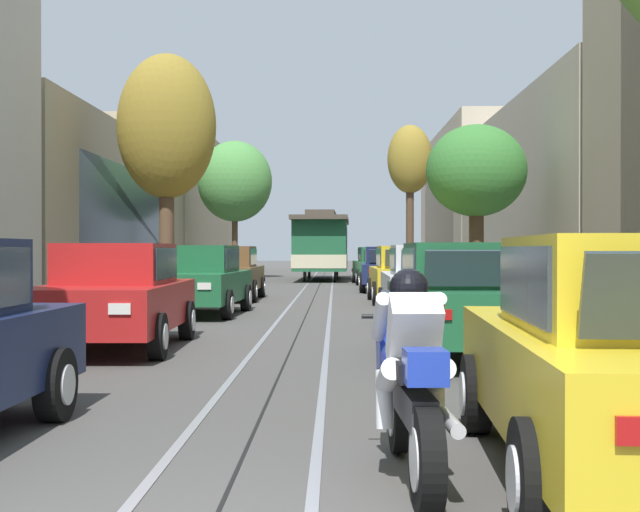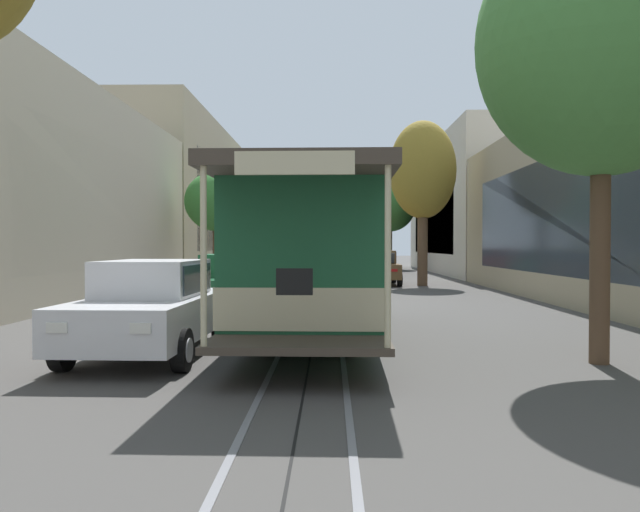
{
  "view_description": "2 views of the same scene",
  "coord_description": "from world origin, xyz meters",
  "px_view_note": "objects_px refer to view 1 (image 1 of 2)",
  "views": [
    {
      "loc": [
        0.67,
        -3.56,
        1.5
      ],
      "look_at": [
        0.12,
        26.82,
        1.26
      ],
      "focal_mm": 49.1,
      "sensor_mm": 36.0,
      "label": 1
    },
    {
      "loc": [
        -0.34,
        50.66,
        1.84
      ],
      "look_at": [
        0.47,
        5.09,
        1.02
      ],
      "focal_mm": 34.47,
      "sensor_mm": 36.0,
      "label": 2
    }
  ],
  "objects_px": {
    "parked_car_green_second_right": "(462,300)",
    "parked_car_red_second_left": "(115,295)",
    "parked_car_green_mid_left": "(199,280)",
    "parked_car_brown_fourth_left": "(228,273)",
    "parked_car_green_sixth_right": "(377,265)",
    "street_tree_kerb_right_second": "(476,173)",
    "parked_car_navy_fifth_right": "(387,269)",
    "cable_car_trolley": "(322,246)",
    "parked_car_white_far_right": "(375,263)",
    "street_tree_kerb_right_mid": "(410,162)",
    "parked_car_yellow_fourth_right": "(405,274)",
    "parked_car_yellow_near_right": "(636,356)",
    "street_tree_kerb_left_mid": "(235,182)",
    "parked_car_white_mid_right": "(428,282)",
    "motorcycle_with_rider": "(411,380)",
    "street_tree_kerb_left_second": "(167,129)"
  },
  "relations": [
    {
      "from": "parked_car_green_second_right",
      "to": "parked_car_red_second_left",
      "type": "bearing_deg",
      "value": 169.19
    },
    {
      "from": "parked_car_green_mid_left",
      "to": "parked_car_brown_fourth_left",
      "type": "height_order",
      "value": "same"
    },
    {
      "from": "parked_car_green_sixth_right",
      "to": "street_tree_kerb_right_second",
      "type": "xyz_separation_m",
      "value": [
        2.44,
        -11.21,
        2.98
      ]
    },
    {
      "from": "parked_car_green_mid_left",
      "to": "parked_car_navy_fifth_right",
      "type": "height_order",
      "value": "same"
    },
    {
      "from": "parked_car_red_second_left",
      "to": "parked_car_green_mid_left",
      "type": "bearing_deg",
      "value": 88.27
    },
    {
      "from": "parked_car_red_second_left",
      "to": "parked_car_green_second_right",
      "type": "relative_size",
      "value": 1.01
    },
    {
      "from": "parked_car_red_second_left",
      "to": "parked_car_green_mid_left",
      "type": "height_order",
      "value": "same"
    },
    {
      "from": "parked_car_red_second_left",
      "to": "cable_car_trolley",
      "type": "height_order",
      "value": "cable_car_trolley"
    },
    {
      "from": "parked_car_white_far_right",
      "to": "street_tree_kerb_right_mid",
      "type": "relative_size",
      "value": 0.55
    },
    {
      "from": "parked_car_green_mid_left",
      "to": "parked_car_yellow_fourth_right",
      "type": "distance_m",
      "value": 6.84
    },
    {
      "from": "parked_car_green_second_right",
      "to": "parked_car_white_far_right",
      "type": "bearing_deg",
      "value": 89.56
    },
    {
      "from": "parked_car_yellow_near_right",
      "to": "street_tree_kerb_left_mid",
      "type": "bearing_deg",
      "value": 100.34
    },
    {
      "from": "parked_car_white_mid_right",
      "to": "motorcycle_with_rider",
      "type": "bearing_deg",
      "value": -96.53
    },
    {
      "from": "parked_car_green_mid_left",
      "to": "parked_car_brown_fourth_left",
      "type": "distance_m",
      "value": 5.91
    },
    {
      "from": "parked_car_white_far_right",
      "to": "parked_car_green_mid_left",
      "type": "bearing_deg",
      "value": -101.86
    },
    {
      "from": "street_tree_kerb_right_mid",
      "to": "street_tree_kerb_left_mid",
      "type": "bearing_deg",
      "value": -170.47
    },
    {
      "from": "parked_car_white_far_right",
      "to": "parked_car_white_mid_right",
      "type": "bearing_deg",
      "value": -90.13
    },
    {
      "from": "parked_car_brown_fourth_left",
      "to": "parked_car_yellow_near_right",
      "type": "distance_m",
      "value": 20.65
    },
    {
      "from": "parked_car_green_second_right",
      "to": "parked_car_white_far_right",
      "type": "relative_size",
      "value": 0.99
    },
    {
      "from": "cable_car_trolley",
      "to": "motorcycle_with_rider",
      "type": "distance_m",
      "value": 36.48
    },
    {
      "from": "parked_car_red_second_left",
      "to": "parked_car_green_mid_left",
      "type": "distance_m",
      "value": 6.74
    },
    {
      "from": "street_tree_kerb_right_mid",
      "to": "cable_car_trolley",
      "type": "distance_m",
      "value": 7.57
    },
    {
      "from": "street_tree_kerb_left_second",
      "to": "street_tree_kerb_right_mid",
      "type": "height_order",
      "value": "street_tree_kerb_right_mid"
    },
    {
      "from": "street_tree_kerb_right_mid",
      "to": "parked_car_red_second_left",
      "type": "bearing_deg",
      "value": -102.31
    },
    {
      "from": "cable_car_trolley",
      "to": "motorcycle_with_rider",
      "type": "height_order",
      "value": "cable_car_trolley"
    },
    {
      "from": "parked_car_yellow_fourth_right",
      "to": "street_tree_kerb_right_second",
      "type": "bearing_deg",
      "value": 37.82
    },
    {
      "from": "cable_car_trolley",
      "to": "motorcycle_with_rider",
      "type": "bearing_deg",
      "value": -88.18
    },
    {
      "from": "street_tree_kerb_left_mid",
      "to": "cable_car_trolley",
      "type": "bearing_deg",
      "value": -29.82
    },
    {
      "from": "parked_car_yellow_near_right",
      "to": "cable_car_trolley",
      "type": "relative_size",
      "value": 0.48
    },
    {
      "from": "parked_car_yellow_near_right",
      "to": "parked_car_white_far_right",
      "type": "height_order",
      "value": "same"
    },
    {
      "from": "cable_car_trolley",
      "to": "parked_car_white_far_right",
      "type": "bearing_deg",
      "value": 36.21
    },
    {
      "from": "street_tree_kerb_left_second",
      "to": "street_tree_kerb_left_mid",
      "type": "height_order",
      "value": "street_tree_kerb_left_second"
    },
    {
      "from": "parked_car_white_mid_right",
      "to": "street_tree_kerb_right_mid",
      "type": "distance_m",
      "value": 28.5
    },
    {
      "from": "parked_car_red_second_left",
      "to": "parked_car_yellow_fourth_right",
      "type": "height_order",
      "value": "same"
    },
    {
      "from": "parked_car_brown_fourth_left",
      "to": "motorcycle_with_rider",
      "type": "xyz_separation_m",
      "value": [
        3.67,
        -20.05,
        -0.15
      ]
    },
    {
      "from": "parked_car_navy_fifth_right",
      "to": "parked_car_green_sixth_right",
      "type": "height_order",
      "value": "same"
    },
    {
      "from": "cable_car_trolley",
      "to": "street_tree_kerb_right_second",
      "type": "bearing_deg",
      "value": -73.0
    },
    {
      "from": "parked_car_green_second_right",
      "to": "street_tree_kerb_left_mid",
      "type": "relative_size",
      "value": 0.62
    },
    {
      "from": "parked_car_red_second_left",
      "to": "parked_car_yellow_near_right",
      "type": "distance_m",
      "value": 9.04
    },
    {
      "from": "parked_car_yellow_near_right",
      "to": "street_tree_kerb_left_mid",
      "type": "relative_size",
      "value": 0.63
    },
    {
      "from": "parked_car_brown_fourth_left",
      "to": "street_tree_kerb_right_mid",
      "type": "xyz_separation_m",
      "value": [
        7.11,
        20.5,
        5.27
      ]
    },
    {
      "from": "parked_car_red_second_left",
      "to": "street_tree_kerb_left_second",
      "type": "height_order",
      "value": "street_tree_kerb_left_second"
    },
    {
      "from": "parked_car_green_sixth_right",
      "to": "street_tree_kerb_left_mid",
      "type": "xyz_separation_m",
      "value": [
        -6.93,
        7.29,
        4.15
      ]
    },
    {
      "from": "cable_car_trolley",
      "to": "motorcycle_with_rider",
      "type": "relative_size",
      "value": 4.61
    },
    {
      "from": "parked_car_green_mid_left",
      "to": "parked_car_yellow_fourth_right",
      "type": "relative_size",
      "value": 1.01
    },
    {
      "from": "parked_car_white_mid_right",
      "to": "parked_car_green_mid_left",
      "type": "bearing_deg",
      "value": 163.11
    },
    {
      "from": "street_tree_kerb_left_second",
      "to": "street_tree_kerb_right_second",
      "type": "bearing_deg",
      "value": -1.9
    },
    {
      "from": "parked_car_white_far_right",
      "to": "parked_car_navy_fifth_right",
      "type": "bearing_deg",
      "value": -90.73
    },
    {
      "from": "parked_car_yellow_fourth_right",
      "to": "parked_car_green_second_right",
      "type": "bearing_deg",
      "value": -90.91
    },
    {
      "from": "parked_car_white_mid_right",
      "to": "parked_car_navy_fifth_right",
      "type": "height_order",
      "value": "same"
    }
  ]
}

